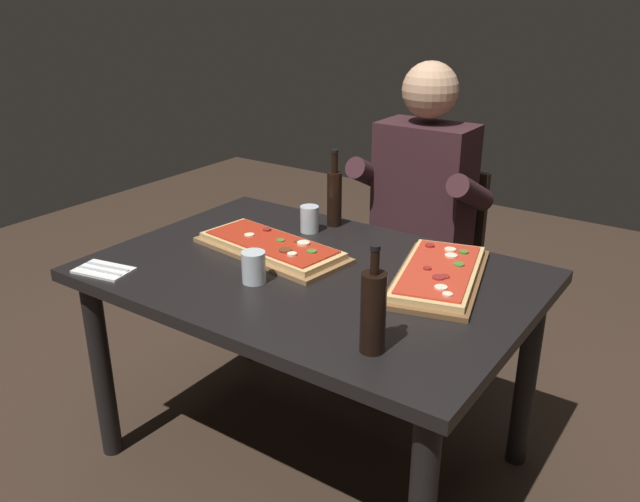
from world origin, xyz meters
name	(u,v)px	position (x,y,z in m)	size (l,w,h in m)	color
ground_plane	(312,454)	(0.00, 0.00, 0.00)	(6.40, 6.40, 0.00)	#38281E
dining_table	(311,296)	(0.00, 0.00, 0.64)	(1.40, 0.96, 0.74)	black
pizza_rectangular_front	(271,247)	(-0.20, 0.04, 0.76)	(0.58, 0.31, 0.05)	olive
pizza_rectangular_left	(439,274)	(0.37, 0.16, 0.76)	(0.38, 0.57, 0.05)	brown
wine_bottle_dark	(373,311)	(0.42, -0.32, 0.85)	(0.07, 0.07, 0.29)	black
oil_bottle_amber	(334,196)	(-0.18, 0.40, 0.86)	(0.06, 0.06, 0.29)	black
tumbler_near_camera	(254,269)	(-0.09, -0.17, 0.78)	(0.08, 0.08, 0.10)	silver
tumbler_far_side	(310,220)	(-0.21, 0.29, 0.78)	(0.07, 0.07, 0.10)	silver
napkin_cutlery_set	(104,270)	(-0.54, -0.39, 0.74)	(0.20, 0.14, 0.01)	white
diner_chair	(427,259)	(0.01, 0.86, 0.49)	(0.44, 0.44, 0.87)	black
seated_diner	(418,210)	(0.01, 0.74, 0.74)	(0.53, 0.41, 1.33)	#23232D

